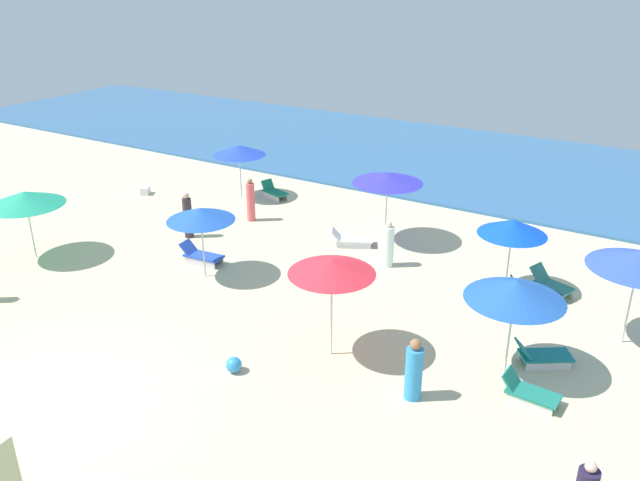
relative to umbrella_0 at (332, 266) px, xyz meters
The scene contains 23 objects.
ground_plane 7.34m from the umbrella_0, 128.38° to the right, with size 60.00×60.00×0.00m, color beige.
ocean 18.70m from the umbrella_0, 103.40° to the left, with size 60.00×13.07×0.12m, color #306194.
umbrella_0 is the anchor object (origin of this frame).
umbrella_1 7.44m from the umbrella_0, 105.50° to the left, with size 2.44×2.44×2.54m.
lounge_chair_1_0 7.20m from the umbrella_0, 114.66° to the left, with size 1.57×1.22×0.60m.
umbrella_2 11.42m from the umbrella_0, behind, with size 2.47×2.47×2.33m.
umbrella_3 12.39m from the umbrella_0, 138.19° to the left, with size 2.17×2.17×2.25m.
lounge_chair_3_0 12.13m from the umbrella_0, 131.95° to the left, with size 1.33×0.89×0.70m.
umbrella_4 4.25m from the umbrella_0, 20.87° to the left, with size 2.32×2.32×2.48m.
lounge_chair_4_0 5.29m from the umbrella_0, ahead, with size 1.29×0.66×0.59m.
lounge_chair_4_1 5.61m from the umbrella_0, 26.09° to the left, with size 1.46×1.24×0.63m.
umbrella_5 5.89m from the umbrella_0, 162.88° to the left, with size 2.09×2.09×2.29m.
lounge_chair_5_0 7.16m from the umbrella_0, 159.18° to the left, with size 1.48×0.71×0.66m.
umbrella_6 6.29m from the umbrella_0, 63.97° to the left, with size 2.00×2.00×2.31m.
lounge_chair_6_0 6.84m from the umbrella_0, 55.90° to the left, with size 1.53×1.17×0.74m.
lounge_chair_6_1 7.65m from the umbrella_0, 57.54° to the left, with size 1.41×0.99×0.75m.
umbrella_7 7.61m from the umbrella_0, 35.51° to the left, with size 2.48×2.48×2.57m.
beachgoer_1 5.77m from the umbrella_0, 100.95° to the left, with size 0.46×0.46×1.56m.
beachgoer_2 9.79m from the umbrella_0, 138.89° to the left, with size 0.37×0.37×1.67m.
beachgoer_4 9.23m from the umbrella_0, 154.72° to the left, with size 0.44×0.44×1.67m.
beachgoer_5 3.07m from the umbrella_0, 12.92° to the right, with size 0.44×0.44×1.53m.
cooler_box_0 14.69m from the umbrella_0, 153.63° to the left, with size 0.51×0.33×0.32m, color silver.
beach_ball_1 3.35m from the umbrella_0, 130.62° to the right, with size 0.39×0.39×0.39m, color #2E8CDB.
Camera 1 is at (11.18, -6.43, 9.04)m, focal length 35.95 mm.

